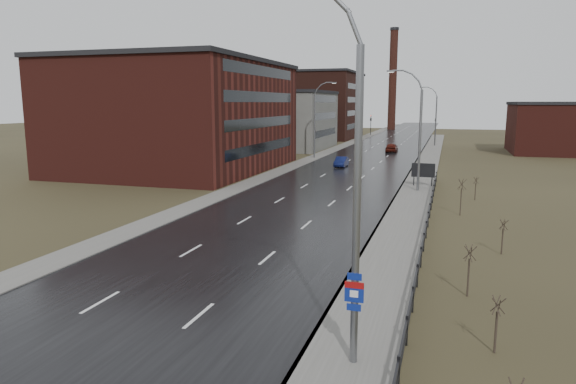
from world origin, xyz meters
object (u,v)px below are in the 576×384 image
Objects in this scene: billboard at (423,171)px; streetlight_main at (347,179)px; car_far at (392,148)px; car_near at (341,162)px.

streetlight_main is at bearing -90.97° from billboard.
car_far is at bearing 100.82° from billboard.
streetlight_main is at bearing -79.56° from car_near.
billboard is at bearing 89.03° from streetlight_main.
car_near is at bearing 101.60° from streetlight_main.
streetlight_main reaches higher than car_far.
streetlight_main reaches higher than car_near.
car_far reaches higher than car_near.
billboard reaches higher than car_near.
streetlight_main is 4.96× the size of billboard.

